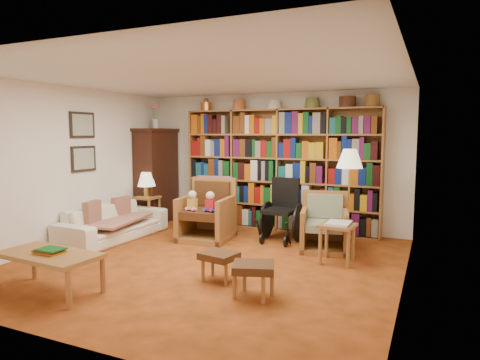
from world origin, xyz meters
The scene contains 23 objects.
floor centered at (0.00, 0.00, 0.00)m, with size 5.00×5.00×0.00m, color #B14A1B.
ceiling centered at (0.00, 0.00, 2.50)m, with size 5.00×5.00×0.00m, color white.
wall_back centered at (0.00, 2.50, 1.25)m, with size 5.00×5.00×0.00m, color white.
wall_front centered at (0.00, -2.50, 1.25)m, with size 5.00×5.00×0.00m, color white.
wall_left centered at (-2.50, 0.00, 1.25)m, with size 5.00×5.00×0.00m, color white.
wall_right centered at (2.50, 0.00, 1.25)m, with size 5.00×5.00×0.00m, color white.
bookshelf centered at (0.20, 2.33, 1.17)m, with size 3.60×0.30×2.42m.
curio_cabinet centered at (-2.25, 2.00, 0.95)m, with size 0.50×0.95×2.40m.
framed_pictures centered at (-2.48, 0.30, 1.62)m, with size 0.03×0.52×0.97m.
sofa centered at (-2.05, 0.48, 0.29)m, with size 0.77×1.97×0.58m, color #F1E9CD.
sofa_throw centered at (-2.00, 0.48, 0.30)m, with size 0.69×1.29×0.04m, color beige.
cushion_left centered at (-2.18, 0.83, 0.45)m, with size 0.11×0.34×0.34m, color maroon.
cushion_right centered at (-2.18, 0.13, 0.45)m, with size 0.12×0.37×0.37m, color maroon.
side_table_lamp centered at (-2.15, 1.53, 0.43)m, with size 0.41×0.41×0.58m.
table_lamp centered at (-2.15, 1.53, 0.89)m, with size 0.34×0.34×0.46m.
armchair_leather centered at (-0.64, 1.23, 0.42)m, with size 0.90×0.94×1.03m.
armchair_sage centered at (1.30, 1.36, 0.33)m, with size 0.85×0.87×0.87m.
wheelchair centered at (0.51, 1.63, 0.47)m, with size 0.59×0.82×1.03m.
floor_lamp centered at (1.58, 1.68, 1.31)m, with size 0.40×0.40×1.52m.
side_table_papers centered at (1.61, 0.72, 0.44)m, with size 0.50×0.50×0.57m.
footstool_a centered at (0.47, -0.59, 0.28)m, with size 0.47×0.42×0.35m.
footstool_b centered at (1.05, -0.89, 0.31)m, with size 0.54×0.50×0.37m.
coffee_table centered at (-1.06, -1.71, 0.40)m, with size 1.19×0.65×0.51m.
Camera 1 is at (2.76, -5.02, 1.76)m, focal length 32.00 mm.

